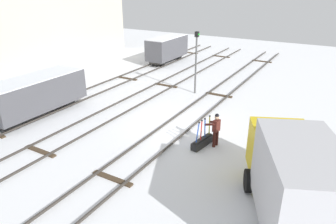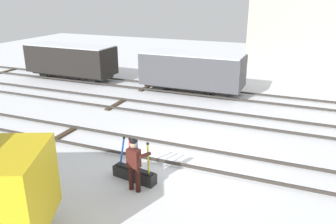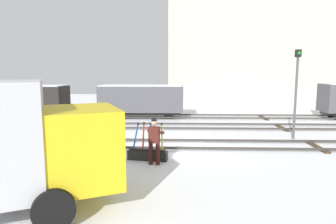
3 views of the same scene
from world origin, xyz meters
name	(u,v)px [view 1 (image 1 of 3)]	position (x,y,z in m)	size (l,w,h in m)	color
ground_plane	(180,126)	(0.00, 0.00, 0.00)	(60.00, 60.00, 0.00)	white
track_main_line	(180,124)	(0.00, 0.00, 0.11)	(44.00, 1.94, 0.18)	#38332D
track_siding_near	(118,109)	(0.00, 4.39, 0.11)	(44.00, 1.94, 0.18)	#38332D
track_siding_far	(75,99)	(0.00, 8.18, 0.11)	(44.00, 1.94, 0.18)	#38332D
switch_lever_frame	(203,141)	(-1.42, -2.01, 0.25)	(1.56, 0.61, 1.45)	black
rail_worker	(216,128)	(-1.12, -2.53, 0.97)	(0.62, 0.72, 1.73)	#351511
delivery_truck	(294,176)	(-4.65, -6.58, 1.72)	(6.07, 4.27, 3.13)	gold
signal_post	(196,57)	(5.48, 1.71, 2.64)	(0.24, 0.32, 4.38)	#4C4C4C
apartment_building	(42,2)	(7.36, 19.15, 5.63)	(17.53, 5.96, 11.26)	beige
freight_car_far_end	(167,48)	(12.54, 8.18, 1.44)	(5.20, 1.92, 2.51)	#2D2B28
freight_car_mid_siding	(36,93)	(-2.89, 8.18, 1.37)	(5.95, 2.25, 2.37)	#2D2B28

